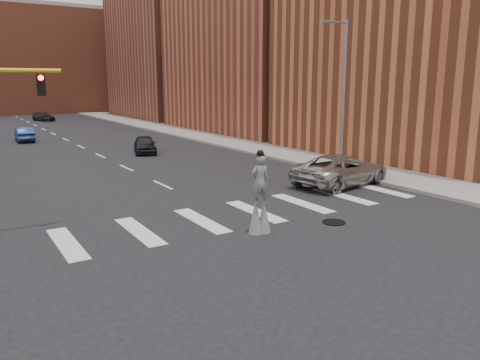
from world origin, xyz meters
TOP-DOWN VIEW (x-y plane):
  - ground_plane at (0.00, 0.00)m, footprint 160.00×160.00m
  - sidewalk_right at (12.50, 25.00)m, footprint 5.00×90.00m
  - manhole at (3.00, -2.00)m, footprint 0.90×0.90m
  - building_near at (22.00, 8.00)m, footprint 16.00×20.00m
  - building_mid at (22.00, 30.00)m, footprint 16.00×22.00m
  - building_far at (22.00, 54.00)m, footprint 16.00×22.00m
  - building_backdrop at (6.00, 78.00)m, footprint 26.00×14.00m
  - streetlight at (10.90, 6.00)m, footprint 2.05×0.20m
  - stilt_performer at (-0.18, -1.50)m, footprint 0.83×0.58m
  - suv_crossing at (8.17, 3.00)m, footprint 6.28×3.66m
  - car_near at (3.36, 19.55)m, footprint 2.70×4.27m
  - car_mid at (-3.53, 32.47)m, footprint 1.55×4.15m
  - car_far at (2.17, 56.63)m, footprint 2.96×4.38m

SIDE VIEW (x-z plane):
  - ground_plane at x=0.00m, z-range 0.00..0.00m
  - manhole at x=3.00m, z-range 0.00..0.04m
  - sidewalk_right at x=12.50m, z-range 0.00..0.18m
  - car_far at x=2.17m, z-range 0.00..1.18m
  - car_mid at x=-3.53m, z-range 0.00..1.35m
  - car_near at x=3.36m, z-range 0.00..1.36m
  - suv_crossing at x=8.17m, z-range 0.00..1.64m
  - stilt_performer at x=-0.18m, z-range -0.29..2.78m
  - streetlight at x=10.90m, z-range 0.40..9.40m
  - building_backdrop at x=6.00m, z-range 0.00..18.00m
  - building_far at x=22.00m, z-range 0.00..20.00m
  - building_near at x=22.00m, z-range 0.00..22.00m
  - building_mid at x=22.00m, z-range 0.00..24.00m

